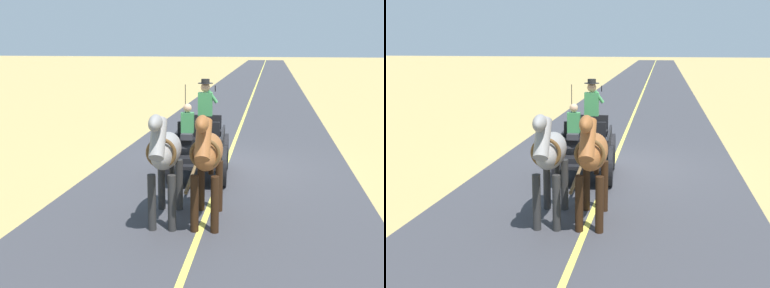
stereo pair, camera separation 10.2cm
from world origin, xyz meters
The scene contains 6 objects.
ground_plane centered at (0.00, 0.00, 0.00)m, with size 200.00×200.00×0.00m, color tan.
road_surface centered at (0.00, 0.00, 0.00)m, with size 6.76×160.00×0.01m, color #38383D.
road_centre_stripe centered at (0.00, 0.00, 0.01)m, with size 0.12×160.00×0.00m, color #DBCC4C.
horse_drawn_carriage centered at (0.54, 1.08, 0.82)m, with size 1.57×4.52×2.50m.
horse_near_side centered at (-0.06, 4.07, 1.32)m, with size 0.63×2.13×2.21m.
horse_off_side centered at (0.72, 4.13, 1.32)m, with size 0.68×2.14×2.21m.
Camera 2 is at (-1.27, 12.13, 3.34)m, focal length 42.79 mm.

